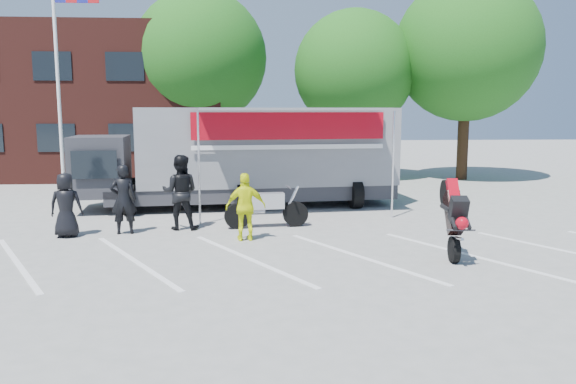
{
  "coord_description": "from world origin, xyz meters",
  "views": [
    {
      "loc": [
        0.24,
        -10.66,
        3.11
      ],
      "look_at": [
        1.1,
        1.92,
        1.3
      ],
      "focal_mm": 35.0,
      "sensor_mm": 36.0,
      "label": 1
    }
  ],
  "objects": [
    {
      "name": "parked_motorcycle",
      "position": [
        0.68,
        4.23,
        0.0
      ],
      "size": [
        2.4,
        1.06,
        1.22
      ],
      "primitive_type": null,
      "rotation": [
        0.0,
        0.0,
        1.7
      ],
      "color": "silver",
      "rests_on": "ground"
    },
    {
      "name": "spectator_leather_b",
      "position": [
        -2.99,
        3.71,
        0.89
      ],
      "size": [
        0.7,
        0.51,
        1.79
      ],
      "primitive_type": "imported",
      "rotation": [
        0.0,
        0.0,
        3.28
      ],
      "color": "black",
      "rests_on": "ground"
    },
    {
      "name": "flagpole",
      "position": [
        -6.24,
        10.0,
        5.05
      ],
      "size": [
        1.61,
        0.12,
        8.0
      ],
      "color": "white",
      "rests_on": "ground"
    },
    {
      "name": "transporter_truck",
      "position": [
        0.34,
        7.74,
        0.0
      ],
      "size": [
        10.61,
        5.95,
        3.23
      ],
      "primitive_type": null,
      "rotation": [
        0.0,
        0.0,
        0.11
      ],
      "color": "gray",
      "rests_on": "ground"
    },
    {
      "name": "stunt_bike_rider",
      "position": [
        4.5,
        1.01,
        0.0
      ],
      "size": [
        0.87,
        1.63,
        1.85
      ],
      "primitive_type": null,
      "rotation": [
        0.0,
        0.0,
        -0.09
      ],
      "color": "black",
      "rests_on": "ground"
    },
    {
      "name": "spectator_leather_c",
      "position": [
        -1.61,
        4.19,
        0.99
      ],
      "size": [
        1.02,
        0.82,
        1.99
      ],
      "primitive_type": "imported",
      "rotation": [
        0.0,
        0.0,
        3.07
      ],
      "color": "black",
      "rests_on": "ground"
    },
    {
      "name": "tree_mid",
      "position": [
        5.0,
        15.0,
        4.94
      ],
      "size": [
        5.44,
        5.44,
        7.68
      ],
      "color": "#382314",
      "rests_on": "ground"
    },
    {
      "name": "ground",
      "position": [
        0.0,
        0.0,
        0.0
      ],
      "size": [
        100.0,
        100.0,
        0.0
      ],
      "primitive_type": "plane",
      "color": "#969691",
      "rests_on": "ground"
    },
    {
      "name": "tree_right",
      "position": [
        10.0,
        14.5,
        5.88
      ],
      "size": [
        6.46,
        6.46,
        9.12
      ],
      "color": "#382314",
      "rests_on": "ground"
    },
    {
      "name": "parking_bay_lines",
      "position": [
        0.0,
        1.0,
        0.01
      ],
      "size": [
        18.09,
        13.33,
        0.01
      ],
      "primitive_type": "cube",
      "rotation": [
        0.0,
        0.0,
        0.52
      ],
      "color": "white",
      "rests_on": "ground"
    },
    {
      "name": "tree_left",
      "position": [
        -2.0,
        16.0,
        5.57
      ],
      "size": [
        6.12,
        6.12,
        8.64
      ],
      "color": "#382314",
      "rests_on": "ground"
    },
    {
      "name": "spectator_leather_a",
      "position": [
        -4.33,
        3.43,
        0.81
      ],
      "size": [
        0.82,
        0.56,
        1.62
      ],
      "primitive_type": "imported",
      "rotation": [
        0.0,
        0.0,
        3.19
      ],
      "color": "black",
      "rests_on": "ground"
    },
    {
      "name": "spectator_hivis",
      "position": [
        0.13,
        2.74,
        0.83
      ],
      "size": [
        1.0,
        0.5,
        1.65
      ],
      "primitive_type": "imported",
      "rotation": [
        0.0,
        0.0,
        3.25
      ],
      "color": "#F1FE0D",
      "rests_on": "ground"
    },
    {
      "name": "office_building",
      "position": [
        -10.0,
        18.0,
        3.5
      ],
      "size": [
        18.0,
        8.0,
        7.0
      ],
      "primitive_type": "cube",
      "color": "#4B1D18",
      "rests_on": "ground"
    }
  ]
}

